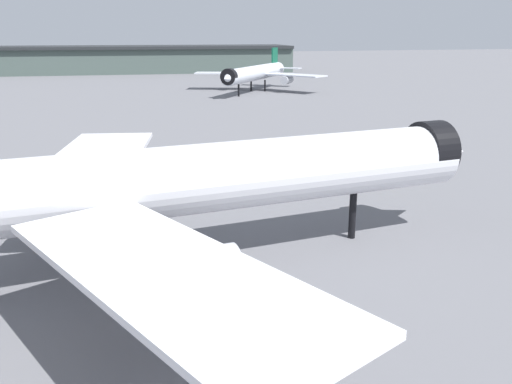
% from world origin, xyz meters
% --- Properties ---
extents(ground, '(900.00, 900.00, 0.00)m').
position_xyz_m(ground, '(0.00, 0.00, 0.00)').
color(ground, slate).
extents(airliner_near_gate, '(55.95, 50.82, 15.25)m').
position_xyz_m(airliner_near_gate, '(2.84, -1.97, 6.72)').
color(airliner_near_gate, white).
rests_on(airliner_near_gate, ground).
extents(airliner_far_taxiway, '(36.13, 40.75, 12.57)m').
position_xyz_m(airliner_far_taxiway, '(45.77, 118.34, 5.54)').
color(airliner_far_taxiway, silver).
rests_on(airliner_far_taxiway, ground).
extents(terminal_building, '(162.68, 44.36, 21.64)m').
position_xyz_m(terminal_building, '(4.01, 213.61, 6.04)').
color(terminal_building, '#475651').
rests_on(terminal_building, ground).
extents(service_truck_front, '(5.89, 3.65, 3.00)m').
position_xyz_m(service_truck_front, '(28.38, 20.07, 1.59)').
color(service_truck_front, black).
rests_on(service_truck_front, ground).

